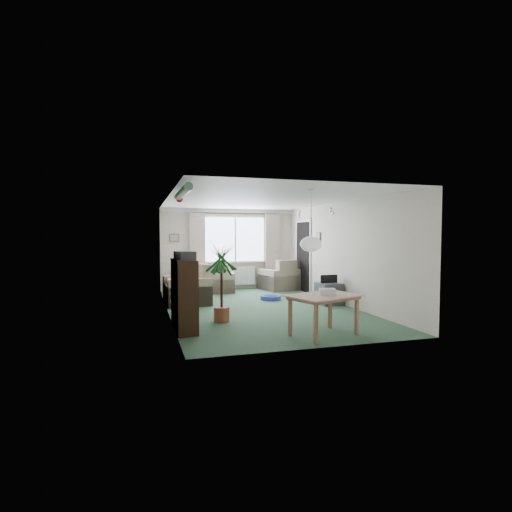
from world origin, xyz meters
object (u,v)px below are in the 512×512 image
object	(u,v)px
houseplant	(221,282)
pet_bed	(271,298)
armchair_corner	(279,275)
coffee_table	(216,286)
tv_cube	(329,294)
dining_table	(324,316)
bookshelf	(184,295)
sofa	(204,278)
armchair_left	(187,284)

from	to	relation	value
houseplant	pet_bed	size ratio (longest dim) A/B	2.90
armchair_corner	coffee_table	world-z (taller)	armchair_corner
tv_cube	dining_table	bearing A→B (deg)	-120.22
bookshelf	pet_bed	world-z (taller)	bookshelf
bookshelf	coffee_table	bearing A→B (deg)	70.12
sofa	tv_cube	size ratio (longest dim) A/B	2.90
tv_cube	houseplant	bearing A→B (deg)	-159.84
bookshelf	dining_table	world-z (taller)	bookshelf
bookshelf	sofa	bearing A→B (deg)	74.46
coffee_table	dining_table	world-z (taller)	dining_table
coffee_table	armchair_corner	bearing A→B (deg)	3.47
houseplant	bookshelf	bearing A→B (deg)	-147.33
coffee_table	dining_table	xyz separation A→B (m)	(0.80, -5.21, 0.12)
armchair_corner	houseplant	xyz separation A→B (m)	(-2.53, -3.85, 0.30)
houseplant	armchair_left	bearing A→B (deg)	100.92
dining_table	tv_cube	distance (m)	2.96
houseplant	pet_bed	distance (m)	2.82
armchair_corner	bookshelf	distance (m)	5.44
armchair_left	dining_table	size ratio (longest dim) A/B	1.02
coffee_table	pet_bed	bearing A→B (deg)	-55.21
sofa	houseplant	size ratio (longest dim) A/B	1.09
armchair_left	bookshelf	world-z (taller)	bookshelf
armchair_corner	bookshelf	world-z (taller)	bookshelf
sofa	coffee_table	xyz separation A→B (m)	(0.31, -0.14, -0.20)
coffee_table	tv_cube	xyz separation A→B (m)	(2.20, -2.60, 0.05)
armchair_corner	tv_cube	bearing A→B (deg)	81.97
sofa	armchair_left	size ratio (longest dim) A/B	1.54
pet_bed	tv_cube	bearing A→B (deg)	-42.72
armchair_left	tv_cube	distance (m)	3.35
armchair_corner	tv_cube	world-z (taller)	armchair_corner
pet_bed	coffee_table	bearing A→B (deg)	124.79
armchair_left	tv_cube	xyz separation A→B (m)	(3.20, -0.98, -0.22)
sofa	pet_bed	world-z (taller)	sofa
dining_table	pet_bed	distance (m)	3.65
dining_table	houseplant	bearing A→B (deg)	133.40
tv_cube	sofa	bearing A→B (deg)	130.51
armchair_left	dining_table	bearing A→B (deg)	22.77
armchair_left	houseplant	xyz separation A→B (m)	(0.41, -2.12, 0.28)
sofa	dining_table	size ratio (longest dim) A/B	1.58
coffee_table	pet_bed	world-z (taller)	coffee_table
armchair_left	sofa	bearing A→B (deg)	154.81
bookshelf	pet_bed	xyz separation A→B (m)	(2.44, 2.63, -0.56)
bookshelf	dining_table	distance (m)	2.38
bookshelf	pet_bed	bearing A→B (deg)	44.95
sofa	armchair_left	distance (m)	1.89
armchair_corner	coffee_table	distance (m)	1.96
pet_bed	armchair_left	bearing A→B (deg)	-178.94
armchair_left	coffee_table	xyz separation A→B (m)	(1.00, 1.62, -0.27)
coffee_table	pet_bed	distance (m)	1.93
bookshelf	houseplant	size ratio (longest dim) A/B	0.82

